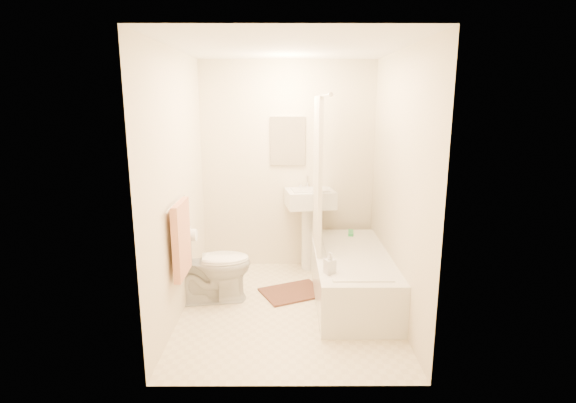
{
  "coord_description": "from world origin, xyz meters",
  "views": [
    {
      "loc": [
        -0.01,
        -3.98,
        1.97
      ],
      "look_at": [
        0.0,
        0.25,
        1.0
      ],
      "focal_mm": 28.0,
      "sensor_mm": 36.0,
      "label": 1
    }
  ],
  "objects_px": {
    "toilet": "(212,264)",
    "bath_mat": "(293,292)",
    "bathtub": "(351,275)",
    "soap_bottle": "(330,263)",
    "sink": "(309,227)"
  },
  "relations": [
    {
      "from": "bathtub",
      "to": "bath_mat",
      "type": "distance_m",
      "value": 0.63
    },
    {
      "from": "toilet",
      "to": "bath_mat",
      "type": "distance_m",
      "value": 0.89
    },
    {
      "from": "bath_mat",
      "to": "sink",
      "type": "bearing_deg",
      "value": 73.8
    },
    {
      "from": "soap_bottle",
      "to": "toilet",
      "type": "bearing_deg",
      "value": 157.33
    },
    {
      "from": "bathtub",
      "to": "soap_bottle",
      "type": "height_order",
      "value": "soap_bottle"
    },
    {
      "from": "sink",
      "to": "soap_bottle",
      "type": "xyz_separation_m",
      "value": [
        0.12,
        -1.3,
        0.04
      ]
    },
    {
      "from": "toilet",
      "to": "bath_mat",
      "type": "xyz_separation_m",
      "value": [
        0.8,
        0.15,
        -0.37
      ]
    },
    {
      "from": "toilet",
      "to": "bathtub",
      "type": "xyz_separation_m",
      "value": [
        1.39,
        0.06,
        -0.14
      ]
    },
    {
      "from": "toilet",
      "to": "sink",
      "type": "height_order",
      "value": "sink"
    },
    {
      "from": "bath_mat",
      "to": "soap_bottle",
      "type": "xyz_separation_m",
      "value": [
        0.31,
        -0.62,
        0.56
      ]
    },
    {
      "from": "toilet",
      "to": "bath_mat",
      "type": "relative_size",
      "value": 1.26
    },
    {
      "from": "sink",
      "to": "bathtub",
      "type": "distance_m",
      "value": 0.91
    },
    {
      "from": "bathtub",
      "to": "sink",
      "type": "bearing_deg",
      "value": 116.41
    },
    {
      "from": "bathtub",
      "to": "bath_mat",
      "type": "bearing_deg",
      "value": 171.01
    },
    {
      "from": "sink",
      "to": "bath_mat",
      "type": "xyz_separation_m",
      "value": [
        -0.2,
        -0.68,
        -0.51
      ]
    }
  ]
}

